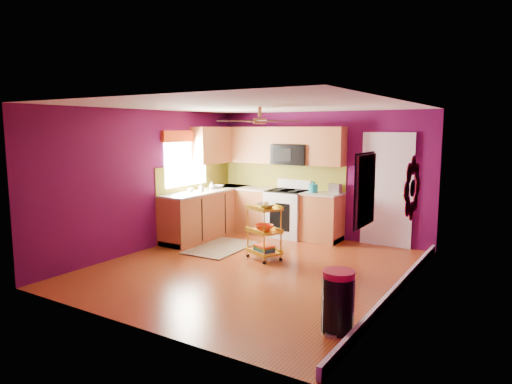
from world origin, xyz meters
The scene contains 18 objects.
ground centered at (0.00, 0.00, 0.00)m, with size 5.00×5.00×0.00m, color maroon.
room_envelope centered at (0.03, 0.00, 1.63)m, with size 4.54×5.04×2.52m.
lower_cabinets centered at (-1.35, 1.82, 0.43)m, with size 2.81×2.31×0.94m.
electric_range centered at (-0.55, 2.17, 0.48)m, with size 0.76×0.66×1.13m.
upper_cabinetry centered at (-1.24, 2.17, 1.80)m, with size 2.80×2.30×1.26m.
left_window centered at (-2.22, 1.05, 1.74)m, with size 0.08×1.35×1.08m.
panel_door centered at (1.35, 2.47, 1.02)m, with size 0.95×0.11×2.15m.
right_wall_art centered at (2.23, -0.34, 1.44)m, with size 0.04×2.74×1.04m.
ceiling_fan centered at (0.00, 0.20, 2.29)m, with size 1.01×1.01×0.26m.
shag_rug centered at (-1.13, 0.69, 0.01)m, with size 0.84×1.37×0.02m, color black.
rolling_cart centered at (-0.10, 0.51, 0.51)m, with size 0.66×0.58×0.98m.
trash_can centered at (1.97, -1.42, 0.34)m, with size 0.46×0.46×0.67m.
teal_kettle centered at (0.01, 2.16, 1.02)m, with size 0.18×0.18×0.21m.
toaster centered at (0.40, 2.31, 1.03)m, with size 0.22×0.15×0.18m, color beige.
soap_bottle_a centered at (-1.88, 1.07, 1.03)m, with size 0.08×0.08×0.17m, color #EA3F72.
soap_bottle_b centered at (-1.95, 1.51, 1.02)m, with size 0.12×0.12×0.15m, color white.
counter_dish centered at (-1.96, 1.70, 0.97)m, with size 0.26×0.26×0.06m, color white.
counter_cup centered at (-2.00, 0.91, 0.98)m, with size 0.11×0.11×0.09m, color white.
Camera 1 is at (3.70, -5.83, 2.16)m, focal length 32.00 mm.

